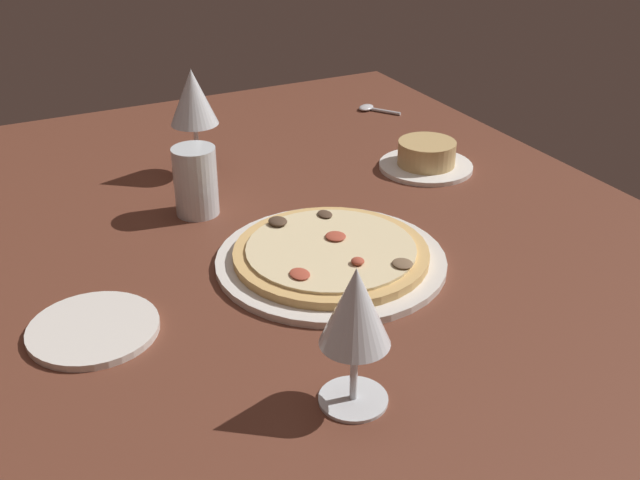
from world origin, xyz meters
TOP-DOWN VIEW (x-y plane):
  - dining_table at (0.00, 0.00)cm, footprint 150.00×110.00cm
  - pizza_main at (3.55, 1.54)cm, footprint 31.37×31.37cm
  - ramekin_on_saucer at (-18.52, 31.66)cm, footprint 16.27×16.27cm
  - wine_glass_far at (-34.67, -4.28)cm, footprint 8.00×8.00cm
  - wine_glass_near at (29.79, -9.50)cm, footprint 7.29×7.29cm
  - water_glass at (-19.62, -9.51)cm, footprint 6.64×6.64cm
  - side_plate at (5.30, -30.85)cm, footprint 15.39×15.39cm
  - spoon at (-49.91, 38.71)cm, footprint 8.93×7.16cm

SIDE VIEW (x-z plane):
  - dining_table at x=0.00cm, z-range 0.00..4.00cm
  - side_plate at x=5.30cm, z-range 4.00..4.90cm
  - spoon at x=-49.91cm, z-range 3.96..4.96cm
  - pizza_main at x=3.55cm, z-range 3.48..6.87cm
  - ramekin_on_saucer at x=-18.52cm, z-range 3.56..8.52cm
  - water_glass at x=-19.62cm, z-range 3.41..14.06cm
  - wine_glass_near at x=29.79cm, z-range 7.08..23.00cm
  - wine_glass_far at x=-34.67cm, z-range 7.91..26.00cm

